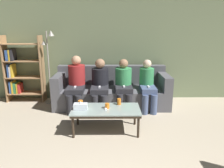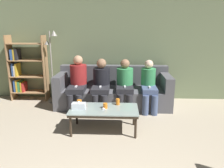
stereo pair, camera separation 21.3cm
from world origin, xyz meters
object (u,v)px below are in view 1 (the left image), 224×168
Objects in this scene: cup_near_left at (107,106)px; standing_lamp at (49,60)px; coffee_table at (106,111)px; seated_person_right_end at (147,84)px; couch at (112,91)px; seated_person_mid_left at (100,83)px; seated_person_left_end at (76,81)px; tissue_box at (81,106)px; cup_near_right at (119,102)px; cup_far_center at (81,103)px; game_remote at (106,108)px; seated_person_mid_right at (124,83)px; bookshelf at (20,71)px.

standing_lamp is at bearing 132.40° from cup_near_left.
coffee_table is 1.09× the size of seated_person_right_end.
seated_person_mid_left is at bearing -137.62° from couch.
seated_person_left_end is (-0.65, 1.08, 0.24)m from coffee_table.
seated_person_right_end is at bearing 40.52° from tissue_box.
coffee_table is 13.14× the size of cup_near_left.
seated_person_mid_left is (-0.37, 0.88, 0.12)m from cup_near_right.
cup_near_right is 1.25m from seated_person_left_end.
seated_person_mid_left is (0.30, 0.91, 0.13)m from cup_far_center.
coffee_table is at bearing -86.42° from game_remote.
cup_near_right reaches higher than game_remote.
seated_person_mid_right is (0.50, 0.01, -0.00)m from seated_person_mid_left.
game_remote is 1.37m from seated_person_right_end.
cup_near_left is (-0.08, -1.29, 0.13)m from couch.
standing_lamp reaches higher than seated_person_mid_left.
cup_near_right is 1.08m from seated_person_right_end.
couch is at bearing 162.24° from seated_person_right_end.
cup_near_left is 1.34m from seated_person_right_end.
cup_near_left is 0.27m from cup_near_right.
bookshelf is at bearing 168.07° from seated_person_mid_right.
couch is 1.57m from standing_lamp.
tissue_box is at bearing -111.41° from couch.
coffee_table is 1.16m from seated_person_mid_right.
cup_near_left is 0.05× the size of standing_lamp.
cup_far_center is at bearing -107.89° from seated_person_mid_left.
bookshelf is 2.44m from seated_person_mid_right.
seated_person_left_end is (-0.65, 1.08, 0.19)m from game_remote.
standing_lamp is (-0.85, 1.29, 0.56)m from cup_far_center.
standing_lamp is 2.23m from seated_person_right_end.
cup_far_center is 0.97m from seated_person_mid_left.
tissue_box is 0.13× the size of standing_lamp.
cup_near_right is 0.96m from seated_person_mid_left.
seated_person_mid_left is (0.50, -0.01, -0.03)m from seated_person_left_end.
game_remote is 2.59m from bookshelf.
seated_person_mid_left reaches higher than cup_near_left.
game_remote is at bearing -82.33° from seated_person_mid_left.
coffee_table is at bearing 3.94° from tissue_box.
seated_person_mid_left is at bearing 72.11° from cup_far_center.
couch is 2.37× the size of seated_person_right_end.
tissue_box is at bearing -59.36° from standing_lamp.
couch is 1.13m from cup_near_right.
cup_near_right is at bearing 18.85° from tissue_box.
game_remote is (-0.23, -0.19, -0.04)m from cup_near_right.
seated_person_right_end is (0.86, 1.06, 0.19)m from coffee_table.
standing_lamp is (-1.31, 1.44, 0.56)m from cup_near_left.
tissue_box is 1.14m from seated_person_left_end.
coffee_table is 0.47m from cup_far_center.
seated_person_mid_left is (-0.14, 1.07, 0.21)m from coffee_table.
game_remote is at bearing -48.31° from standing_lamp.
couch is 1.27m from cup_far_center.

